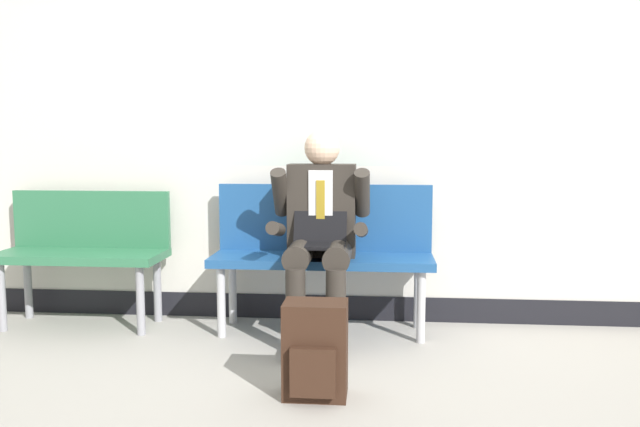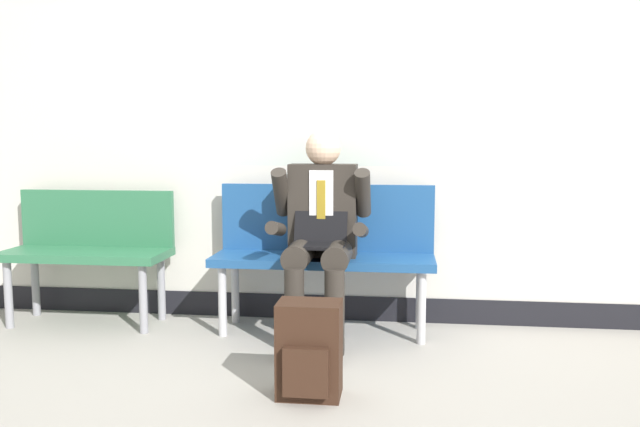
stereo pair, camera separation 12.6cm
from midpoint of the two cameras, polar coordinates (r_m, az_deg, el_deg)
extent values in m
plane|color=#9E9991|center=(3.76, -0.93, -11.47)|extent=(18.00, 18.00, 0.00)
cube|color=beige|center=(4.20, -0.11, -1.48)|extent=(5.64, 0.12, 0.84)
cube|color=black|center=(4.30, -0.10, -8.10)|extent=(5.64, 0.14, 0.16)
cube|color=navy|center=(3.88, -0.76, -4.13)|extent=(1.33, 0.42, 0.05)
cube|color=navy|center=(4.02, -0.50, -0.38)|extent=(1.33, 0.04, 0.42)
cylinder|color=#B7B7BC|center=(3.89, -9.67, -7.75)|extent=(0.05, 0.05, 0.42)
cylinder|color=#B7B7BC|center=(4.17, -8.61, -6.76)|extent=(0.05, 0.05, 0.42)
cylinder|color=#B7B7BC|center=(3.77, 7.98, -8.18)|extent=(0.05, 0.05, 0.42)
cylinder|color=#B7B7BC|center=(4.06, 7.77, -7.11)|extent=(0.05, 0.05, 0.42)
cube|color=#2D6B47|center=(4.30, -21.27, -3.52)|extent=(1.03, 0.42, 0.05)
cube|color=#2D6B47|center=(4.43, -20.35, -0.47)|extent=(1.03, 0.04, 0.37)
cylinder|color=gray|center=(4.43, -27.10, -6.62)|extent=(0.05, 0.05, 0.42)
cylinder|color=gray|center=(4.68, -25.15, -5.85)|extent=(0.05, 0.05, 0.42)
cylinder|color=gray|center=(4.04, -16.49, -7.39)|extent=(0.05, 0.05, 0.42)
cylinder|color=gray|center=(4.31, -15.01, -6.47)|extent=(0.05, 0.05, 0.42)
cylinder|color=#2D2823|center=(3.67, -2.81, -3.62)|extent=(0.15, 0.40, 0.15)
cylinder|color=#2D2823|center=(3.55, -3.21, -8.62)|extent=(0.11, 0.11, 0.47)
cube|color=black|center=(3.55, -3.33, -12.00)|extent=(0.10, 0.26, 0.07)
cylinder|color=#2D2823|center=(3.65, 0.62, -3.68)|extent=(0.15, 0.40, 0.15)
cylinder|color=#2D2823|center=(3.53, 0.37, -8.72)|extent=(0.11, 0.11, 0.47)
cube|color=black|center=(3.53, 0.29, -12.12)|extent=(0.10, 0.26, 0.07)
cube|color=#2D2823|center=(3.83, -0.76, 0.29)|extent=(0.40, 0.18, 0.55)
cube|color=silver|center=(3.73, -0.91, 0.89)|extent=(0.14, 0.01, 0.39)
cube|color=olive|center=(3.73, -0.92, 0.42)|extent=(0.05, 0.01, 0.33)
sphere|color=beige|center=(3.81, -0.77, 5.82)|extent=(0.21, 0.21, 0.21)
cylinder|color=#2D2823|center=(3.79, -4.49, 1.86)|extent=(0.09, 0.25, 0.30)
cylinder|color=#2D2823|center=(3.64, -4.91, -1.37)|extent=(0.08, 0.27, 0.12)
cylinder|color=#2D2823|center=(3.74, 2.79, 1.81)|extent=(0.09, 0.25, 0.30)
cylinder|color=#2D2823|center=(3.59, 2.66, -1.47)|extent=(0.08, 0.27, 0.12)
cube|color=black|center=(3.62, -1.15, -2.87)|extent=(0.31, 0.22, 0.02)
cube|color=black|center=(3.73, -0.94, -0.89)|extent=(0.31, 0.08, 0.21)
cube|color=#331E14|center=(2.98, -1.64, -11.93)|extent=(0.29, 0.20, 0.44)
cube|color=#331E14|center=(2.89, -1.92, -13.90)|extent=(0.20, 0.04, 0.22)
camera|label=1|loc=(0.06, -90.99, -0.11)|focal=36.15mm
camera|label=2|loc=(0.06, 89.01, 0.11)|focal=36.15mm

